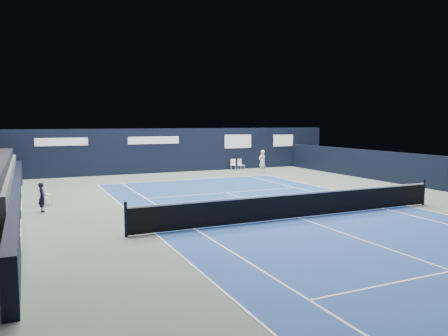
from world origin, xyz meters
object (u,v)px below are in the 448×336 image
Objects in this scene: folding_chair_back_b at (240,164)px; tennis_net at (299,205)px; folding_chair_back_a at (233,163)px; line_judge_chair at (44,192)px; tennis_player at (262,161)px.

folding_chair_back_b is 16.09m from tennis_net.
tennis_net is at bearing -86.73° from folding_chair_back_a.
folding_chair_back_a is 0.94× the size of folding_chair_back_b.
line_judge_chair is 0.61× the size of tennis_player.
folding_chair_back_a is 16.56m from tennis_net.
line_judge_chair is (-13.70, -8.54, 0.06)m from folding_chair_back_b.
line_judge_chair is at bearing 141.72° from tennis_net.
folding_chair_back_b is 0.88× the size of line_judge_chair.
tennis_player reaches higher than line_judge_chair.
tennis_player is at bearing -86.01° from folding_chair_back_b.
folding_chair_back_b is at bearing -41.76° from folding_chair_back_a.
tennis_net reaches higher than line_judge_chair.
tennis_player reaches higher than tennis_net.
folding_chair_back_a is 0.06× the size of tennis_net.
tennis_net is (-5.23, -15.22, 0.02)m from folding_chair_back_b.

